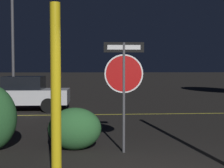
{
  "coord_description": "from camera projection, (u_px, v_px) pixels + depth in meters",
  "views": [
    {
      "loc": [
        -1.13,
        -4.75,
        1.85
      ],
      "look_at": [
        -0.47,
        4.05,
        1.4
      ],
      "focal_mm": 50.0,
      "sensor_mm": 36.0,
      "label": 1
    }
  ],
  "objects": [
    {
      "name": "street_lamp",
      "position": [
        13.0,
        27.0,
        17.37
      ],
      "size": [
        0.46,
        0.46,
        6.29
      ],
      "color": "#4C4C51",
      "rests_on": "ground_plane"
    },
    {
      "name": "hedge_bush_2",
      "position": [
        75.0,
        129.0,
        7.07
      ],
      "size": [
        1.2,
        0.82,
        0.96
      ],
      "primitive_type": "ellipsoid",
      "color": "#2D6633",
      "rests_on": "ground_plane"
    },
    {
      "name": "road_center_stripe",
      "position": [
        117.0,
        114.0,
        12.47
      ],
      "size": [
        43.35,
        0.12,
        0.01
      ],
      "primitive_type": "cube",
      "color": "gold",
      "rests_on": "ground_plane"
    },
    {
      "name": "stop_sign",
      "position": [
        124.0,
        75.0,
        6.77
      ],
      "size": [
        0.87,
        0.07,
        2.41
      ],
      "rotation": [
        0.0,
        0.0,
        -0.05
      ],
      "color": "#4C4C51",
      "rests_on": "ground_plane"
    },
    {
      "name": "yellow_pole_left",
      "position": [
        56.0,
        95.0,
        4.88
      ],
      "size": [
        0.16,
        0.16,
        2.86
      ],
      "primitive_type": "cylinder",
      "color": "yellow",
      "rests_on": "ground_plane"
    },
    {
      "name": "passing_car_2",
      "position": [
        22.0,
        94.0,
        13.71
      ],
      "size": [
        4.24,
        1.92,
        1.49
      ],
      "rotation": [
        0.0,
        0.0,
        1.55
      ],
      "color": "silver",
      "rests_on": "ground_plane"
    }
  ]
}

